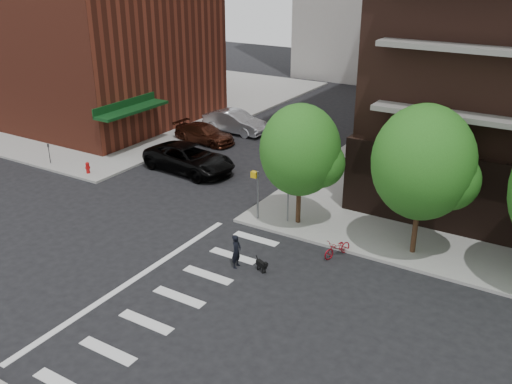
% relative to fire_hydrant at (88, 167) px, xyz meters
% --- Properties ---
extents(ground, '(120.00, 120.00, 0.00)m').
position_rel_fire_hydrant_xyz_m(ground, '(10.50, -7.80, -0.55)').
color(ground, black).
rests_on(ground, ground).
extents(sidewalk_nw, '(31.00, 33.00, 0.15)m').
position_rel_fire_hydrant_xyz_m(sidewalk_nw, '(-14.00, 15.70, -0.48)').
color(sidewalk_nw, gray).
rests_on(sidewalk_nw, ground).
extents(crosswalk, '(3.85, 13.00, 0.01)m').
position_rel_fire_hydrant_xyz_m(crosswalk, '(12.71, -7.80, -0.55)').
color(crosswalk, silver).
rests_on(crosswalk, ground).
extents(tree_a, '(4.00, 4.00, 5.90)m').
position_rel_fire_hydrant_xyz_m(tree_a, '(14.50, 0.70, 3.49)').
color(tree_a, '#301E11').
rests_on(tree_a, sidewalk_ne).
extents(tree_b, '(4.50, 4.50, 6.65)m').
position_rel_fire_hydrant_xyz_m(tree_b, '(20.50, 0.70, 3.99)').
color(tree_b, '#301E11').
rests_on(tree_b, sidewalk_ne).
extents(pedestrian_signal, '(2.18, 0.67, 2.60)m').
position_rel_fire_hydrant_xyz_m(pedestrian_signal, '(12.82, 0.12, 1.30)').
color(pedestrian_signal, slate).
rests_on(pedestrian_signal, sidewalk_ne).
extents(fire_hydrant, '(0.24, 0.24, 0.73)m').
position_rel_fire_hydrant_xyz_m(fire_hydrant, '(0.00, 0.00, 0.00)').
color(fire_hydrant, '#A50C0C').
rests_on(fire_hydrant, sidewalk_nw).
extents(parking_meter, '(0.10, 0.08, 1.32)m').
position_rel_fire_hydrant_xyz_m(parking_meter, '(-3.50, -0.00, 0.41)').
color(parking_meter, black).
rests_on(parking_meter, sidewalk_nw).
extents(parked_car_black, '(3.44, 6.47, 1.73)m').
position_rel_fire_hydrant_xyz_m(parked_car_black, '(5.00, 3.93, 0.31)').
color(parked_car_black, black).
rests_on(parked_car_black, ground).
extents(parked_car_maroon, '(2.17, 4.87, 1.39)m').
position_rel_fire_hydrant_xyz_m(parked_car_maroon, '(2.30, 9.20, 0.14)').
color(parked_car_maroon, '#3F1B10').
rests_on(parked_car_maroon, ground).
extents(parked_car_silver, '(2.09, 5.30, 1.72)m').
position_rel_fire_hydrant_xyz_m(parked_car_silver, '(2.81, 12.51, 0.31)').
color(parked_car_silver, '#B7B9BF').
rests_on(parked_car_silver, ground).
extents(scooter, '(1.08, 1.72, 0.85)m').
position_rel_fire_hydrant_xyz_m(scooter, '(17.60, -1.30, -0.13)').
color(scooter, maroon).
rests_on(scooter, ground).
extents(dog_walker, '(0.61, 0.44, 1.57)m').
position_rel_fire_hydrant_xyz_m(dog_walker, '(14.16, -4.53, 0.23)').
color(dog_walker, black).
rests_on(dog_walker, ground).
extents(dog, '(0.70, 0.42, 0.59)m').
position_rel_fire_hydrant_xyz_m(dog, '(15.35, -4.31, -0.18)').
color(dog, black).
rests_on(dog, ground).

